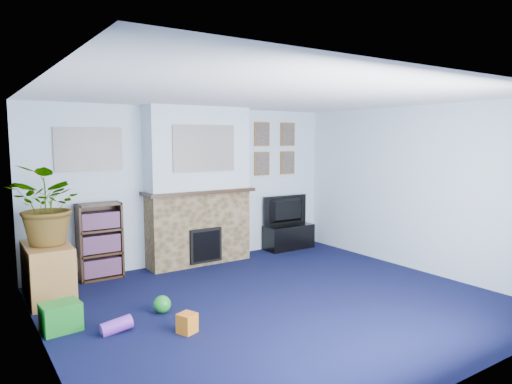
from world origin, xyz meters
TOP-DOWN VIEW (x-y plane):
  - floor at (0.00, 0.00)m, footprint 5.00×4.50m
  - ceiling at (0.00, 0.00)m, footprint 5.00×4.50m
  - wall_back at (0.00, 2.25)m, footprint 5.00×0.04m
  - wall_front at (0.00, -2.25)m, footprint 5.00×0.04m
  - wall_left at (-2.50, 0.00)m, footprint 0.04×4.50m
  - wall_right at (2.50, 0.00)m, footprint 0.04×4.50m
  - chimney_breast at (0.00, 2.05)m, footprint 1.72×0.50m
  - collage_main at (0.00, 1.84)m, footprint 1.00×0.03m
  - collage_left at (-1.55, 2.23)m, footprint 0.90×0.03m
  - portrait_tl at (1.30, 2.23)m, footprint 0.30×0.03m
  - portrait_tr at (1.85, 2.23)m, footprint 0.30×0.03m
  - portrait_bl at (1.30, 2.23)m, footprint 0.30×0.03m
  - portrait_br at (1.85, 2.23)m, footprint 0.30×0.03m
  - tv_stand at (1.73, 2.03)m, footprint 0.89×0.37m
  - television at (1.73, 2.05)m, footprint 0.89×0.15m
  - bookshelf at (-1.49, 2.11)m, footprint 0.58×0.28m
  - sideboard at (-2.24, 1.58)m, footprint 0.48×0.87m
  - potted_plant at (-2.19, 1.53)m, footprint 1.07×1.11m
  - mantel_clock at (-0.11, 2.00)m, footprint 0.10×0.06m
  - mantel_candle at (0.32, 2.00)m, footprint 0.05×0.05m
  - mantel_teddy at (-0.60, 2.00)m, footprint 0.13×0.13m
  - mantel_can at (0.73, 2.00)m, footprint 0.06×0.06m
  - green_crate at (-2.30, 0.55)m, footprint 0.39×0.32m
  - toy_ball at (-1.27, 0.43)m, footprint 0.19×0.19m
  - toy_block at (-1.27, -0.20)m, footprint 0.21×0.21m
  - toy_tube at (-1.85, 0.19)m, footprint 0.32×0.14m

SIDE VIEW (x-z plane):
  - floor at x=0.00m, z-range -0.01..0.01m
  - toy_tube at x=-1.85m, z-range -0.02..0.16m
  - toy_ball at x=-1.27m, z-range -0.01..0.19m
  - toy_block at x=-1.27m, z-range 0.01..0.21m
  - green_crate at x=-2.30m, z-range 0.00..0.28m
  - tv_stand at x=1.73m, z-range 0.02..0.43m
  - sideboard at x=-2.24m, z-range 0.01..0.69m
  - bookshelf at x=-1.49m, z-range -0.02..1.03m
  - television at x=1.73m, z-range 0.42..0.93m
  - potted_plant at x=-2.19m, z-range 0.68..1.63m
  - chimney_breast at x=0.00m, z-range -0.02..2.38m
  - wall_back at x=0.00m, z-range 0.00..2.40m
  - wall_front at x=0.00m, z-range 0.00..2.40m
  - wall_left at x=-2.50m, z-range 0.00..2.40m
  - wall_right at x=2.50m, z-range 0.00..2.40m
  - mantel_can at x=0.73m, z-range 1.15..1.27m
  - mantel_teddy at x=-0.60m, z-range 1.15..1.28m
  - mantel_clock at x=-0.11m, z-range 1.15..1.29m
  - mantel_candle at x=0.32m, z-range 1.15..1.31m
  - portrait_bl at x=1.30m, z-range 1.30..1.70m
  - portrait_br at x=1.85m, z-range 1.30..1.70m
  - collage_left at x=-1.55m, z-range 1.49..2.07m
  - collage_main at x=0.00m, z-range 1.44..2.12m
  - portrait_tl at x=1.30m, z-range 1.80..2.20m
  - portrait_tr at x=1.85m, z-range 1.80..2.20m
  - ceiling at x=0.00m, z-range 2.40..2.40m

